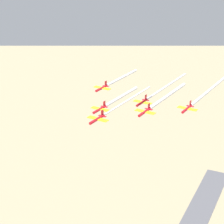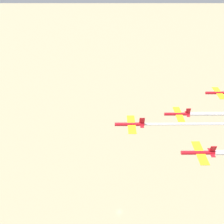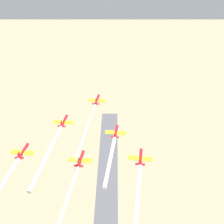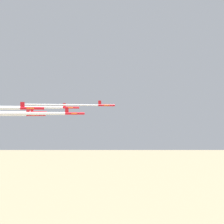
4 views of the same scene
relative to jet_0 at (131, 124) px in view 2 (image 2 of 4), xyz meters
The scene contains 6 objects.
ground_plane 183.99m from the jet_0, 70.31° to the right, with size 3000.00×3000.00×0.00m, color gray.
jet_0 is the anchor object (origin of this frame).
jet_1 21.51m from the jet_0, behind, with size 9.28×9.04×3.14m.
jet_2 21.96m from the jet_0, 128.14° to the right, with size 9.28×9.04×3.14m.
jet_5 43.02m from the jet_0, 128.14° to the right, with size 9.28×9.04×3.14m.
smoke_trail_0 24.21m from the jet_0, 158.61° to the right, with size 37.34×15.22×0.75m.
Camera 2 is at (-34.02, 108.79, 218.70)m, focal length 35.00 mm.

